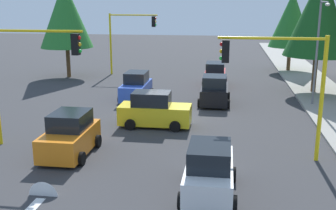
{
  "coord_description": "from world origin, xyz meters",
  "views": [
    {
      "loc": [
        23.86,
        3.42,
        6.9
      ],
      "look_at": [
        1.77,
        0.24,
        1.2
      ],
      "focal_mm": 43.98,
      "sensor_mm": 36.0,
      "label": 1
    }
  ],
  "objects_px": {
    "tree_roadside_mid": "(320,14)",
    "car_black": "(215,91)",
    "car_red": "(215,75)",
    "car_orange": "(70,136)",
    "traffic_signal_far_right": "(129,32)",
    "street_lamp_curbside": "(319,41)",
    "car_white": "(209,172)",
    "traffic_signal_near_left": "(279,73)",
    "car_yellow": "(154,111)",
    "tree_roadside_far": "(292,19)",
    "traffic_signal_near_right": "(29,64)",
    "tree_opposite_side": "(65,14)",
    "car_blue": "(136,87)"
  },
  "relations": [
    {
      "from": "car_black",
      "to": "tree_opposite_side",
      "type": "bearing_deg",
      "value": -121.48
    },
    {
      "from": "car_black",
      "to": "tree_roadside_far",
      "type": "bearing_deg",
      "value": 154.56
    },
    {
      "from": "tree_roadside_far",
      "to": "car_blue",
      "type": "relative_size",
      "value": 2.02
    },
    {
      "from": "traffic_signal_far_right",
      "to": "car_orange",
      "type": "bearing_deg",
      "value": 5.89
    },
    {
      "from": "traffic_signal_near_left",
      "to": "street_lamp_curbside",
      "type": "bearing_deg",
      "value": 159.83
    },
    {
      "from": "traffic_signal_far_right",
      "to": "car_yellow",
      "type": "xyz_separation_m",
      "value": [
        16.0,
        5.2,
        -3.15
      ]
    },
    {
      "from": "tree_roadside_mid",
      "to": "car_black",
      "type": "distance_m",
      "value": 9.92
    },
    {
      "from": "traffic_signal_near_left",
      "to": "car_orange",
      "type": "relative_size",
      "value": 1.49
    },
    {
      "from": "traffic_signal_near_left",
      "to": "traffic_signal_near_right",
      "type": "bearing_deg",
      "value": -90.0
    },
    {
      "from": "tree_roadside_mid",
      "to": "street_lamp_curbside",
      "type": "bearing_deg",
      "value": -10.33
    },
    {
      "from": "traffic_signal_near_left",
      "to": "car_yellow",
      "type": "bearing_deg",
      "value": -122.96
    },
    {
      "from": "street_lamp_curbside",
      "to": "car_white",
      "type": "xyz_separation_m",
      "value": [
        13.65,
        -6.26,
        -3.45
      ]
    },
    {
      "from": "car_yellow",
      "to": "car_orange",
      "type": "distance_m",
      "value": 5.73
    },
    {
      "from": "car_white",
      "to": "tree_roadside_far",
      "type": "bearing_deg",
      "value": 166.83
    },
    {
      "from": "car_white",
      "to": "tree_roadside_mid",
      "type": "bearing_deg",
      "value": 158.62
    },
    {
      "from": "traffic_signal_near_right",
      "to": "tree_opposite_side",
      "type": "bearing_deg",
      "value": -163.59
    },
    {
      "from": "traffic_signal_far_right",
      "to": "car_yellow",
      "type": "relative_size",
      "value": 1.43
    },
    {
      "from": "street_lamp_curbside",
      "to": "car_white",
      "type": "relative_size",
      "value": 1.79
    },
    {
      "from": "street_lamp_curbside",
      "to": "car_yellow",
      "type": "height_order",
      "value": "street_lamp_curbside"
    },
    {
      "from": "tree_roadside_mid",
      "to": "car_orange",
      "type": "relative_size",
      "value": 2.45
    },
    {
      "from": "traffic_signal_near_right",
      "to": "car_red",
      "type": "xyz_separation_m",
      "value": [
        -15.78,
        8.21,
        -3.13
      ]
    },
    {
      "from": "tree_roadside_mid",
      "to": "car_red",
      "type": "xyz_separation_m",
      "value": [
        -1.78,
        -7.49,
        -5.06
      ]
    },
    {
      "from": "traffic_signal_near_right",
      "to": "street_lamp_curbside",
      "type": "relative_size",
      "value": 0.81
    },
    {
      "from": "tree_opposite_side",
      "to": "car_white",
      "type": "xyz_separation_m",
      "value": [
        22.04,
        13.94,
        -4.77
      ]
    },
    {
      "from": "traffic_signal_near_left",
      "to": "traffic_signal_far_right",
      "type": "bearing_deg",
      "value": -150.38
    },
    {
      "from": "tree_roadside_far",
      "to": "traffic_signal_far_right",
      "type": "bearing_deg",
      "value": -75.26
    },
    {
      "from": "car_white",
      "to": "car_orange",
      "type": "bearing_deg",
      "value": -116.18
    },
    {
      "from": "traffic_signal_far_right",
      "to": "car_yellow",
      "type": "distance_m",
      "value": 17.12
    },
    {
      "from": "tree_roadside_mid",
      "to": "car_blue",
      "type": "height_order",
      "value": "tree_roadside_mid"
    },
    {
      "from": "traffic_signal_near_right",
      "to": "car_orange",
      "type": "bearing_deg",
      "value": 68.41
    },
    {
      "from": "traffic_signal_far_right",
      "to": "car_red",
      "type": "distance_m",
      "value": 9.75
    },
    {
      "from": "traffic_signal_near_left",
      "to": "street_lamp_curbside",
      "type": "distance_m",
      "value": 10.25
    },
    {
      "from": "tree_roadside_mid",
      "to": "car_white",
      "type": "distance_m",
      "value": 20.02
    },
    {
      "from": "traffic_signal_near_left",
      "to": "car_blue",
      "type": "xyz_separation_m",
      "value": [
        -10.16,
        -8.56,
        -3.0
      ]
    },
    {
      "from": "car_yellow",
      "to": "car_red",
      "type": "relative_size",
      "value": 0.99
    },
    {
      "from": "tree_roadside_mid",
      "to": "car_blue",
      "type": "bearing_deg",
      "value": -73.4
    },
    {
      "from": "tree_opposite_side",
      "to": "car_red",
      "type": "relative_size",
      "value": 2.15
    },
    {
      "from": "tree_roadside_mid",
      "to": "car_red",
      "type": "bearing_deg",
      "value": -103.38
    },
    {
      "from": "car_white",
      "to": "street_lamp_curbside",
      "type": "bearing_deg",
      "value": 155.36
    },
    {
      "from": "car_red",
      "to": "traffic_signal_near_left",
      "type": "bearing_deg",
      "value": 11.33
    },
    {
      "from": "street_lamp_curbside",
      "to": "car_black",
      "type": "xyz_separation_m",
      "value": [
        -0.02,
        -6.53,
        -3.45
      ]
    },
    {
      "from": "traffic_signal_near_right",
      "to": "traffic_signal_far_right",
      "type": "xyz_separation_m",
      "value": [
        -20.0,
        -0.0,
        0.02
      ]
    },
    {
      "from": "traffic_signal_near_right",
      "to": "car_white",
      "type": "bearing_deg",
      "value": 64.93
    },
    {
      "from": "car_blue",
      "to": "car_orange",
      "type": "bearing_deg",
      "value": -3.43
    },
    {
      "from": "traffic_signal_near_left",
      "to": "traffic_signal_near_right",
      "type": "distance_m",
      "value": 11.37
    },
    {
      "from": "tree_roadside_mid",
      "to": "car_black",
      "type": "height_order",
      "value": "tree_roadside_mid"
    },
    {
      "from": "car_red",
      "to": "car_orange",
      "type": "bearing_deg",
      "value": -20.02
    },
    {
      "from": "street_lamp_curbside",
      "to": "tree_roadside_mid",
      "type": "xyz_separation_m",
      "value": [
        -4.39,
        0.8,
        1.61
      ]
    },
    {
      "from": "tree_opposite_side",
      "to": "tree_roadside_mid",
      "type": "xyz_separation_m",
      "value": [
        4.0,
        21.0,
        0.29
      ]
    },
    {
      "from": "tree_roadside_mid",
      "to": "car_white",
      "type": "xyz_separation_m",
      "value": [
        18.04,
        -7.06,
        -5.06
      ]
    }
  ]
}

